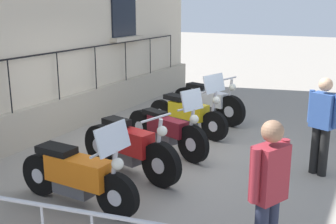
# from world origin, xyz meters

# --- Properties ---
(ground_plane) EXTENTS (60.00, 60.00, 0.00)m
(ground_plane) POSITION_xyz_m (0.00, 0.00, 0.00)
(ground_plane) COLOR gray
(motorcycle_orange) EXTENTS (2.02, 0.73, 1.27)m
(motorcycle_orange) POSITION_xyz_m (0.06, -2.43, 0.45)
(motorcycle_orange) COLOR black
(motorcycle_orange) RESTS_ON ground_plane
(motorcycle_red) EXTENTS (2.08, 0.78, 1.09)m
(motorcycle_red) POSITION_xyz_m (0.09, -1.17, 0.45)
(motorcycle_red) COLOR black
(motorcycle_red) RESTS_ON ground_plane
(motorcycle_maroon) EXTENTS (2.02, 0.88, 1.30)m
(motorcycle_maroon) POSITION_xyz_m (0.13, 0.03, 0.43)
(motorcycle_maroon) COLOR black
(motorcycle_maroon) RESTS_ON ground_plane
(motorcycle_yellow) EXTENTS (2.07, 0.91, 1.36)m
(motorcycle_yellow) POSITION_xyz_m (-0.03, 1.30, 0.44)
(motorcycle_yellow) COLOR black
(motorcycle_yellow) RESTS_ON ground_plane
(motorcycle_white) EXTENTS (2.03, 0.80, 1.11)m
(motorcycle_white) POSITION_xyz_m (-0.03, 2.40, 0.44)
(motorcycle_white) COLOR black
(motorcycle_white) RESTS_ON ground_plane
(pedestrian_standing) EXTENTS (0.49, 0.34, 1.61)m
(pedestrian_standing) POSITION_xyz_m (2.81, 0.29, 0.90)
(pedestrian_standing) COLOR black
(pedestrian_standing) RESTS_ON ground_plane
(pedestrian_walking) EXTENTS (0.35, 0.49, 1.65)m
(pedestrian_walking) POSITION_xyz_m (2.72, -2.68, 0.93)
(pedestrian_walking) COLOR #23283D
(pedestrian_walking) RESTS_ON ground_plane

